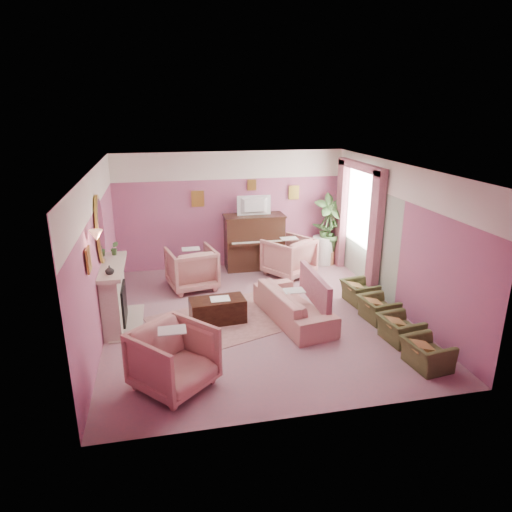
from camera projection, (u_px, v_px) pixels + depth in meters
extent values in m
cube|color=gray|center=(257.00, 316.00, 8.67)|extent=(5.50, 6.00, 0.01)
cube|color=silver|center=(257.00, 168.00, 7.79)|extent=(5.50, 6.00, 0.01)
cube|color=#8B557E|center=(231.00, 210.00, 11.02)|extent=(5.50, 0.02, 2.80)
cube|color=#8B557E|center=(309.00, 318.00, 5.45)|extent=(5.50, 0.02, 2.80)
cube|color=#8B557E|center=(98.00, 256.00, 7.70)|extent=(0.02, 6.00, 2.80)
cube|color=#8B557E|center=(397.00, 237.00, 8.77)|extent=(0.02, 6.00, 2.80)
cube|color=white|center=(231.00, 165.00, 10.67)|extent=(5.50, 0.01, 0.65)
cube|color=#ABBBA4|center=(366.00, 235.00, 10.08)|extent=(0.01, 3.00, 2.15)
cube|color=#BEB19F|center=(114.00, 296.00, 8.18)|extent=(0.30, 1.40, 1.10)
cube|color=black|center=(120.00, 304.00, 8.25)|extent=(0.18, 0.72, 0.68)
cube|color=#E24A08|center=(123.00, 312.00, 8.31)|extent=(0.06, 0.54, 0.10)
cube|color=#BEB19F|center=(112.00, 266.00, 8.01)|extent=(0.40, 1.55, 0.07)
cube|color=#BEB19F|center=(128.00, 322.00, 8.39)|extent=(0.55, 1.50, 0.02)
ellipsoid|color=gold|center=(100.00, 229.00, 7.77)|extent=(0.04, 0.72, 1.20)
ellipsoid|color=white|center=(101.00, 229.00, 7.77)|extent=(0.01, 0.60, 1.06)
cone|color=tan|center=(96.00, 235.00, 6.75)|extent=(0.20, 0.20, 0.16)
cube|color=#371F15|center=(254.00, 242.00, 11.06)|extent=(1.40, 0.60, 1.30)
cube|color=#371F15|center=(257.00, 244.00, 10.71)|extent=(1.30, 0.12, 0.06)
cube|color=silver|center=(257.00, 242.00, 10.70)|extent=(1.20, 0.08, 0.02)
cube|color=#371F15|center=(254.00, 216.00, 10.85)|extent=(1.45, 0.65, 0.04)
imported|color=black|center=(255.00, 204.00, 10.71)|extent=(0.80, 0.12, 0.48)
cube|color=gold|center=(198.00, 199.00, 10.73)|extent=(0.30, 0.03, 0.38)
cube|color=gold|center=(294.00, 193.00, 11.17)|extent=(0.26, 0.03, 0.34)
cube|color=gold|center=(252.00, 185.00, 10.89)|extent=(0.22, 0.03, 0.26)
cube|color=gold|center=(88.00, 260.00, 6.49)|extent=(0.03, 0.28, 0.36)
cube|color=white|center=(361.00, 205.00, 10.10)|extent=(0.03, 1.40, 1.80)
cube|color=#9D5766|center=(375.00, 234.00, 9.36)|extent=(0.16, 0.34, 2.60)
cube|color=#9D5766|center=(341.00, 214.00, 11.07)|extent=(0.16, 0.34, 2.60)
cube|color=#9D5766|center=(361.00, 166.00, 9.82)|extent=(0.16, 2.20, 0.16)
imported|color=#3F6A34|center=(115.00, 248.00, 8.47)|extent=(0.16, 0.16, 0.28)
imported|color=white|center=(110.00, 270.00, 7.51)|extent=(0.16, 0.16, 0.16)
cube|color=#9D6864|center=(224.00, 321.00, 8.45)|extent=(2.95, 2.52, 0.01)
cube|color=black|center=(218.00, 310.00, 8.38)|extent=(1.04, 0.58, 0.45)
cube|color=white|center=(220.00, 299.00, 8.32)|extent=(0.35, 0.28, 0.01)
imported|color=tan|center=(294.00, 299.00, 8.41)|extent=(0.68, 2.04, 0.82)
cube|color=#9D5766|center=(315.00, 288.00, 8.43)|extent=(0.10, 1.54, 0.57)
imported|color=tan|center=(192.00, 266.00, 9.85)|extent=(0.97, 0.97, 1.01)
imported|color=tan|center=(289.00, 255.00, 10.62)|extent=(0.97, 0.97, 1.01)
imported|color=tan|center=(174.00, 356.00, 6.34)|extent=(0.97, 0.97, 1.01)
imported|color=#4A512A|center=(427.00, 350.00, 6.91)|extent=(0.48, 0.68, 0.59)
imported|color=#4A512A|center=(400.00, 325.00, 7.67)|extent=(0.48, 0.68, 0.59)
imported|color=#4A512A|center=(378.00, 305.00, 8.43)|extent=(0.48, 0.68, 0.59)
imported|color=#4A512A|center=(360.00, 289.00, 9.19)|extent=(0.48, 0.68, 0.59)
cylinder|color=silver|center=(323.00, 250.00, 11.46)|extent=(0.52, 0.52, 0.70)
imported|color=#3F6A34|center=(324.00, 230.00, 11.29)|extent=(0.30, 0.30, 0.34)
imported|color=#3F6A34|center=(330.00, 232.00, 11.23)|extent=(0.16, 0.16, 0.28)
cylinder|color=#AA7148|center=(327.00, 257.00, 11.48)|extent=(0.34, 0.34, 0.34)
imported|color=#3F6A34|center=(329.00, 223.00, 11.20)|extent=(0.76, 0.76, 1.44)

